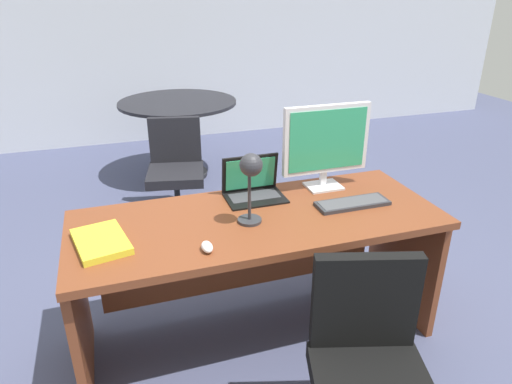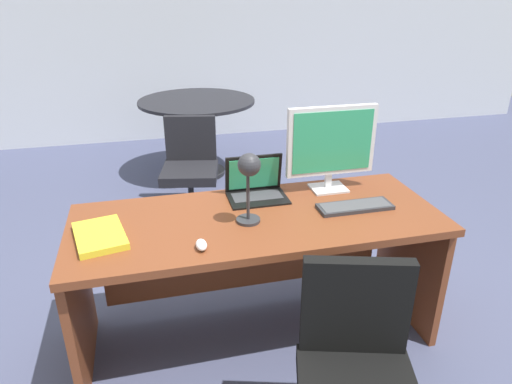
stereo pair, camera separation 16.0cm
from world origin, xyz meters
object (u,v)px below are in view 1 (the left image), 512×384
at_px(keyboard, 352,203).
at_px(mouse, 207,247).
at_px(laptop, 252,184).
at_px(monitor, 326,142).
at_px(desk_lamp, 251,174).
at_px(book, 101,242).
at_px(meeting_table, 179,120).
at_px(meeting_chair_near, 177,178).
at_px(desk, 255,246).

height_order(keyboard, mouse, mouse).
relative_size(laptop, keyboard, 0.81).
xyz_separation_m(monitor, desk_lamp, (-0.54, -0.30, -0.01)).
xyz_separation_m(laptop, book, (-0.82, -0.30, -0.05)).
bearing_deg(keyboard, desk_lamp, -176.79).
height_order(laptop, mouse, laptop).
relative_size(monitor, meeting_table, 0.44).
bearing_deg(meeting_chair_near, mouse, -94.34).
bearing_deg(book, desk_lamp, -1.69).
height_order(meeting_table, meeting_chair_near, meeting_chair_near).
distance_m(mouse, book, 0.49).
bearing_deg(keyboard, book, -179.48).
distance_m(desk, book, 0.80).
bearing_deg(book, meeting_chair_near, 71.05).
bearing_deg(desk, laptop, 76.36).
xyz_separation_m(mouse, meeting_table, (0.33, 2.80, -0.18)).
bearing_deg(meeting_table, keyboard, -78.81).
relative_size(book, meeting_chair_near, 0.43).
bearing_deg(mouse, desk, 42.51).
xyz_separation_m(keyboard, mouse, (-0.84, -0.21, 0.01)).
distance_m(laptop, mouse, 0.63).
height_order(keyboard, meeting_chair_near, meeting_chair_near).
xyz_separation_m(desk, monitor, (0.48, 0.19, 0.48)).
distance_m(book, meeting_chair_near, 1.87).
height_order(monitor, meeting_chair_near, monitor).
relative_size(monitor, desk_lamp, 1.39).
distance_m(mouse, meeting_table, 2.82).
xyz_separation_m(monitor, laptop, (-0.43, 0.02, -0.21)).
distance_m(laptop, book, 0.87).
xyz_separation_m(meeting_table, meeting_chair_near, (-0.18, -0.88, -0.27)).
bearing_deg(desk, meeting_chair_near, 96.11).
xyz_separation_m(laptop, mouse, (-0.37, -0.50, -0.05)).
bearing_deg(desk, book, -173.07).
bearing_deg(desk, desk_lamp, -117.44).
height_order(desk, book, book).
xyz_separation_m(laptop, meeting_chair_near, (-0.23, 1.42, -0.50)).
height_order(desk, meeting_table, meeting_table).
relative_size(desk, laptop, 5.87).
relative_size(desk_lamp, meeting_table, 0.32).
relative_size(keyboard, mouse, 4.47).
bearing_deg(meeting_table, mouse, -96.70).
bearing_deg(meeting_chair_near, meeting_table, 78.22).
bearing_deg(mouse, keyboard, 14.18).
relative_size(monitor, keyboard, 1.28).
height_order(keyboard, meeting_table, meeting_table).
xyz_separation_m(keyboard, book, (-1.29, -0.01, 0.01)).
xyz_separation_m(desk, keyboard, (0.52, -0.08, 0.22)).
height_order(monitor, mouse, monitor).
bearing_deg(meeting_table, desk, -90.19).
height_order(book, meeting_table, same).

